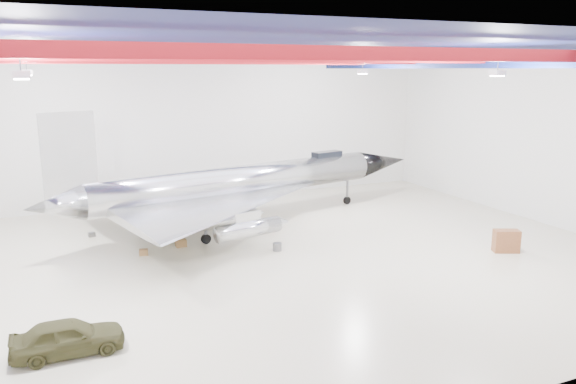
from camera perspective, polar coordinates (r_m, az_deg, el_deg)
name	(u,v)px	position (r m, az deg, el deg)	size (l,w,h in m)	color
floor	(252,261)	(29.75, -3.63, -7.01)	(40.00, 40.00, 0.00)	beige
wall_back	(182,129)	(42.70, -10.71, 6.31)	(40.00, 40.00, 0.00)	silver
wall_right	(543,138)	(39.84, 24.48, 4.99)	(30.00, 30.00, 0.00)	silver
ceiling	(249,45)	(28.08, -3.94, 14.67)	(40.00, 40.00, 0.00)	#0A0F38
ceiling_structure	(250,59)	(28.07, -3.92, 13.29)	(39.50, 29.50, 1.08)	maroon
jet_aircraft	(242,185)	(36.25, -4.73, 0.67)	(28.01, 19.18, 7.71)	silver
jeep	(68,337)	(21.79, -21.46, -13.55)	(1.54, 3.83, 1.31)	#3A391D
desk	(506,241)	(33.17, 21.29, -4.66)	(1.36, 0.68, 1.25)	brown
crate_ply	(144,252)	(31.52, -14.46, -5.95)	(0.47, 0.37, 0.33)	olive
toolbox_red	(197,224)	(36.56, -9.22, -3.19)	(0.43, 0.34, 0.30)	maroon
engine_drum	(277,247)	(31.25, -1.10, -5.59)	(0.49, 0.49, 0.44)	#59595B
parts_bin	(215,221)	(36.75, -7.44, -2.98)	(0.56, 0.45, 0.39)	olive
crate_small	(92,235)	(35.82, -19.32, -4.10)	(0.38, 0.30, 0.26)	#59595B
tool_chest	(272,226)	(35.30, -1.65, -3.52)	(0.43, 0.43, 0.39)	maroon
oil_barrel	(181,243)	(32.51, -10.82, -5.13)	(0.58, 0.47, 0.41)	olive
spares_box	(258,216)	(37.76, -3.06, -2.46)	(0.45, 0.45, 0.40)	#59595B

